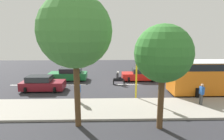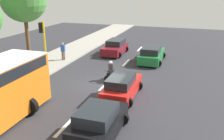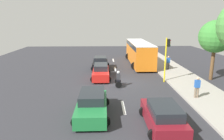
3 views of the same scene
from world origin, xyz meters
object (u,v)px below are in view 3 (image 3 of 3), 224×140
object	(u,v)px
car_red	(101,72)
car_black	(100,63)
car_maroon	(163,116)
traffic_light_corner	(167,54)
motorcycle	(118,80)
pedestrian_near_signal	(197,87)
pedestrian_by_tree	(168,62)
city_bus	(139,51)
car_green	(92,105)
street_tree_south	(216,37)

from	to	relation	value
car_red	car_black	world-z (taller)	same
car_maroon	traffic_light_corner	distance (m)	9.75
motorcycle	traffic_light_corner	xyz separation A→B (m)	(4.90, 1.25, 2.29)
pedestrian_near_signal	pedestrian_by_tree	bearing A→B (deg)	86.15
motorcycle	pedestrian_by_tree	bearing A→B (deg)	42.54
car_black	pedestrian_by_tree	xyz separation A→B (m)	(8.55, -1.26, 0.35)
city_bus	traffic_light_corner	xyz separation A→B (m)	(1.25, -8.92, 1.08)
car_green	traffic_light_corner	world-z (taller)	traffic_light_corner
city_bus	motorcycle	distance (m)	10.87
car_maroon	pedestrian_by_tree	bearing A→B (deg)	71.88
car_black	car_red	bearing A→B (deg)	-87.94
car_red	pedestrian_by_tree	bearing A→B (deg)	21.79
car_red	car_green	xyz separation A→B (m)	(-0.42, -8.79, 0.00)
car_maroon	car_black	xyz separation A→B (m)	(-3.98, 15.21, -0.00)
street_tree_south	city_bus	bearing A→B (deg)	127.53
car_black	traffic_light_corner	distance (m)	9.41
traffic_light_corner	street_tree_south	size ratio (longest dim) A/B	0.72
pedestrian_by_tree	traffic_light_corner	size ratio (longest dim) A/B	0.38
car_black	city_bus	bearing A→B (deg)	26.78
car_green	pedestrian_by_tree	distance (m)	15.00
city_bus	motorcycle	bearing A→B (deg)	-109.77
car_green	street_tree_south	bearing A→B (deg)	33.12
car_maroon	traffic_light_corner	bearing A→B (deg)	72.85
city_bus	traffic_light_corner	world-z (taller)	traffic_light_corner
street_tree_south	traffic_light_corner	bearing A→B (deg)	-172.72
pedestrian_near_signal	traffic_light_corner	world-z (taller)	traffic_light_corner
car_maroon	car_green	world-z (taller)	same
car_green	traffic_light_corner	xyz separation A→B (m)	(7.04, 7.27, 2.22)
car_maroon	traffic_light_corner	world-z (taller)	traffic_light_corner
car_maroon	city_bus	distance (m)	18.10
car_maroon	street_tree_south	bearing A→B (deg)	50.90
traffic_light_corner	street_tree_south	bearing A→B (deg)	7.28
city_bus	street_tree_south	xyz separation A→B (m)	(6.35, -8.27, 2.69)
car_black	pedestrian_near_signal	distance (m)	13.49
pedestrian_by_tree	city_bus	bearing A→B (deg)	126.64
pedestrian_by_tree	car_green	bearing A→B (deg)	-125.94
car_black	pedestrian_by_tree	size ratio (longest dim) A/B	2.25
traffic_light_corner	motorcycle	bearing A→B (deg)	-165.75
street_tree_south	car_black	bearing A→B (deg)	155.25
pedestrian_near_signal	car_green	bearing A→B (deg)	-163.13
pedestrian_near_signal	pedestrian_by_tree	distance (m)	9.69
car_red	pedestrian_near_signal	size ratio (longest dim) A/B	2.53
car_red	motorcycle	xyz separation A→B (m)	(1.71, -2.77, -0.07)
city_bus	car_black	bearing A→B (deg)	-153.22
pedestrian_by_tree	pedestrian_near_signal	bearing A→B (deg)	-93.85
car_black	city_bus	xyz separation A→B (m)	(5.53, 2.79, 1.14)
pedestrian_by_tree	traffic_light_corner	world-z (taller)	traffic_light_corner
car_maroon	pedestrian_by_tree	xyz separation A→B (m)	(4.57, 13.95, 0.35)
motorcycle	pedestrian_near_signal	world-z (taller)	pedestrian_near_signal
car_maroon	city_bus	size ratio (longest dim) A/B	0.38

